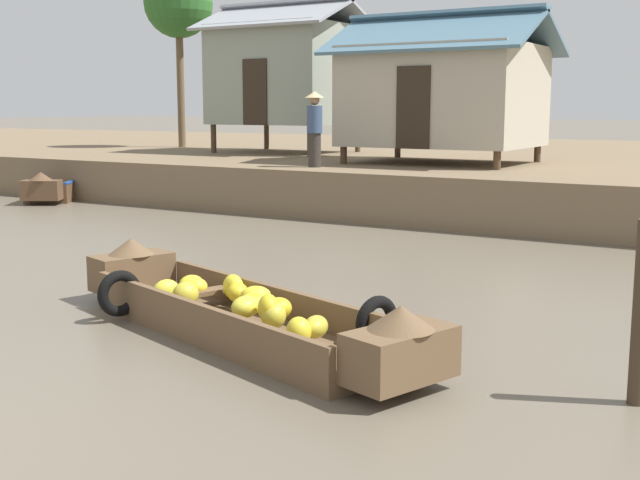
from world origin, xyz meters
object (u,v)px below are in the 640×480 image
(banana_boat, at_px, (239,311))
(stilt_house_mid_left, at_px, (443,93))
(palm_tree_near, at_px, (179,5))
(cargo_boat_upstream, at_px, (63,186))
(stilt_house_left, at_px, (286,73))
(vendor_person, at_px, (315,125))

(banana_boat, bearing_deg, stilt_house_mid_left, 103.20)
(stilt_house_mid_left, relative_size, palm_tree_near, 0.84)
(cargo_boat_upstream, bearing_deg, stilt_house_mid_left, 20.73)
(banana_boat, distance_m, stilt_house_mid_left, 12.24)
(cargo_boat_upstream, bearing_deg, banana_boat, -34.53)
(stilt_house_left, bearing_deg, palm_tree_near, 169.60)
(cargo_boat_upstream, bearing_deg, palm_tree_near, 101.64)
(stilt_house_left, relative_size, stilt_house_mid_left, 0.91)
(banana_boat, height_order, stilt_house_left, stilt_house_left)
(palm_tree_near, bearing_deg, cargo_boat_upstream, -78.36)
(banana_boat, xyz_separation_m, cargo_boat_upstream, (-11.93, 8.21, 0.03))
(stilt_house_left, relative_size, vendor_person, 2.65)
(banana_boat, bearing_deg, stilt_house_left, 121.88)
(stilt_house_mid_left, bearing_deg, palm_tree_near, 165.06)
(palm_tree_near, height_order, vendor_person, palm_tree_near)
(stilt_house_left, height_order, palm_tree_near, palm_tree_near)
(cargo_boat_upstream, xyz_separation_m, stilt_house_left, (3.46, 5.40, 3.03))
(cargo_boat_upstream, xyz_separation_m, vendor_person, (7.32, 0.74, 1.66))
(banana_boat, relative_size, vendor_person, 3.08)
(palm_tree_near, xyz_separation_m, vendor_person, (8.61, -5.53, -3.67))
(vendor_person, bearing_deg, palm_tree_near, 147.27)
(palm_tree_near, distance_m, vendor_person, 10.87)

